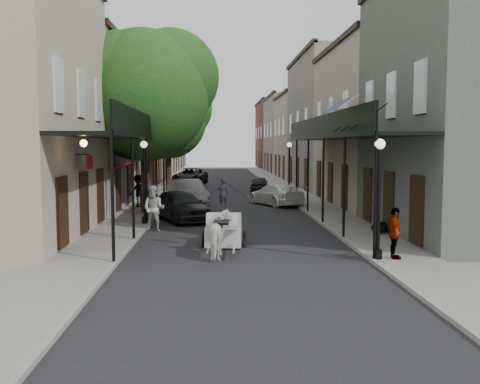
{
  "coord_description": "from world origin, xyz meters",
  "views": [
    {
      "loc": [
        -0.91,
        -18.09,
        3.63
      ],
      "look_at": [
        0.16,
        5.09,
        1.6
      ],
      "focal_mm": 40.0,
      "sensor_mm": 36.0,
      "label": 1
    }
  ],
  "objects": [
    {
      "name": "carriage",
      "position": [
        -0.6,
        1.33,
        0.97
      ],
      "size": [
        1.63,
        2.28,
        2.51
      ],
      "rotation": [
        0.0,
        0.0,
        -0.05
      ],
      "color": "black",
      "rests_on": "ground"
    },
    {
      "name": "trash_bags",
      "position": [
        5.72,
        2.97,
        0.34
      ],
      "size": [
        0.83,
        0.98,
        0.48
      ],
      "color": "black",
      "rests_on": "sidewalk_right"
    },
    {
      "name": "car_left_near",
      "position": [
        -2.6,
        7.54,
        0.76
      ],
      "size": [
        3.45,
        4.78,
        1.51
      ],
      "primitive_type": "imported",
      "rotation": [
        0.0,
        0.0,
        0.42
      ],
      "color": "black",
      "rests_on": "ground"
    },
    {
      "name": "car_right_far",
      "position": [
        2.6,
        24.34,
        0.59
      ],
      "size": [
        1.74,
        3.57,
        1.17
      ],
      "primitive_type": "imported",
      "rotation": [
        0.0,
        0.0,
        3.04
      ],
      "color": "black",
      "rests_on": "ground"
    },
    {
      "name": "ground",
      "position": [
        0.0,
        0.0,
        0.0
      ],
      "size": [
        140.0,
        140.0,
        0.0
      ],
      "primitive_type": "plane",
      "color": "gray",
      "rests_on": "ground"
    },
    {
      "name": "car_left_far",
      "position": [
        -3.24,
        31.39,
        0.78
      ],
      "size": [
        3.37,
        5.9,
        1.55
      ],
      "primitive_type": "imported",
      "rotation": [
        0.0,
        0.0,
        -0.15
      ],
      "color": "black",
      "rests_on": "ground"
    },
    {
      "name": "building_row_right",
      "position": [
        8.6,
        30.0,
        5.25
      ],
      "size": [
        5.0,
        80.0,
        10.5
      ],
      "primitive_type": "cube",
      "color": "gray",
      "rests_on": "ground"
    },
    {
      "name": "pedestrian_walking",
      "position": [
        -3.5,
        4.33,
        0.97
      ],
      "size": [
        1.1,
        0.94,
        1.95
      ],
      "primitive_type": "imported",
      "rotation": [
        0.0,
        0.0,
        -0.24
      ],
      "color": "#B6B7AC",
      "rests_on": "ground"
    },
    {
      "name": "pedestrian_sidewalk_right",
      "position": [
        4.63,
        -2.0,
        0.92
      ],
      "size": [
        0.52,
        0.98,
        1.6
      ],
      "primitive_type": "imported",
      "rotation": [
        0.0,
        0.0,
        1.43
      ],
      "color": "gray",
      "rests_on": "sidewalk_right"
    },
    {
      "name": "building_row_left",
      "position": [
        -8.6,
        30.0,
        5.25
      ],
      "size": [
        5.0,
        80.0,
        10.5
      ],
      "primitive_type": "cube",
      "color": "gray",
      "rests_on": "ground"
    },
    {
      "name": "sidewalk_left",
      "position": [
        -5.0,
        20.0,
        0.06
      ],
      "size": [
        2.2,
        90.0,
        0.12
      ],
      "primitive_type": "cube",
      "color": "gray",
      "rests_on": "ground"
    },
    {
      "name": "road",
      "position": [
        0.0,
        20.0,
        0.01
      ],
      "size": [
        8.0,
        90.0,
        0.01
      ],
      "primitive_type": "cube",
      "color": "black",
      "rests_on": "ground"
    },
    {
      "name": "horse",
      "position": [
        -0.73,
        -1.0,
        0.75
      ],
      "size": [
        0.9,
        1.82,
        1.5
      ],
      "primitive_type": "imported",
      "rotation": [
        0.0,
        0.0,
        3.09
      ],
      "color": "white",
      "rests_on": "ground"
    },
    {
      "name": "gallery_left",
      "position": [
        -4.79,
        6.98,
        4.05
      ],
      "size": [
        2.2,
        18.05,
        4.88
      ],
      "color": "black",
      "rests_on": "sidewalk_left"
    },
    {
      "name": "sidewalk_right",
      "position": [
        5.0,
        20.0,
        0.06
      ],
      "size": [
        2.2,
        90.0,
        0.12
      ],
      "primitive_type": "cube",
      "color": "gray",
      "rests_on": "ground"
    },
    {
      "name": "car_left_mid",
      "position": [
        -2.6,
        14.0,
        0.78
      ],
      "size": [
        2.88,
        5.02,
        1.57
      ],
      "primitive_type": "imported",
      "rotation": [
        0.0,
        0.0,
        0.27
      ],
      "color": "gray",
      "rests_on": "ground"
    },
    {
      "name": "lamppost_right_far",
      "position": [
        4.1,
        18.0,
        2.05
      ],
      "size": [
        0.32,
        0.32,
        3.71
      ],
      "color": "black",
      "rests_on": "sidewalk_right"
    },
    {
      "name": "lamppost_left",
      "position": [
        -4.1,
        6.0,
        2.05
      ],
      "size": [
        0.32,
        0.32,
        3.71
      ],
      "color": "black",
      "rests_on": "sidewalk_left"
    },
    {
      "name": "tree_far",
      "position": [
        -4.25,
        24.18,
        5.84
      ],
      "size": [
        6.45,
        6.0,
        8.61
      ],
      "color": "#382619",
      "rests_on": "sidewalk_left"
    },
    {
      "name": "car_right_near",
      "position": [
        2.73,
        14.0,
        0.66
      ],
      "size": [
        3.54,
        4.87,
        1.31
      ],
      "primitive_type": "imported",
      "rotation": [
        0.0,
        0.0,
        3.57
      ],
      "color": "white",
      "rests_on": "ground"
    },
    {
      "name": "lamppost_right_near",
      "position": [
        4.1,
        -2.0,
        2.05
      ],
      "size": [
        0.32,
        0.32,
        3.71
      ],
      "color": "black",
      "rests_on": "sidewalk_right"
    },
    {
      "name": "tree_near",
      "position": [
        -4.2,
        10.18,
        6.49
      ],
      "size": [
        7.31,
        6.8,
        9.63
      ],
      "color": "#382619",
      "rests_on": "sidewalk_left"
    },
    {
      "name": "gallery_right",
      "position": [
        4.79,
        6.98,
        4.05
      ],
      "size": [
        2.2,
        18.05,
        4.88
      ],
      "color": "black",
      "rests_on": "sidewalk_right"
    },
    {
      "name": "pedestrian_sidewalk_left",
      "position": [
        -5.3,
        12.52,
        1.04
      ],
      "size": [
        1.36,
        1.22,
        1.83
      ],
      "primitive_type": "imported",
      "rotation": [
        0.0,
        0.0,
        3.73
      ],
      "color": "gray",
      "rests_on": "sidewalk_left"
    }
  ]
}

